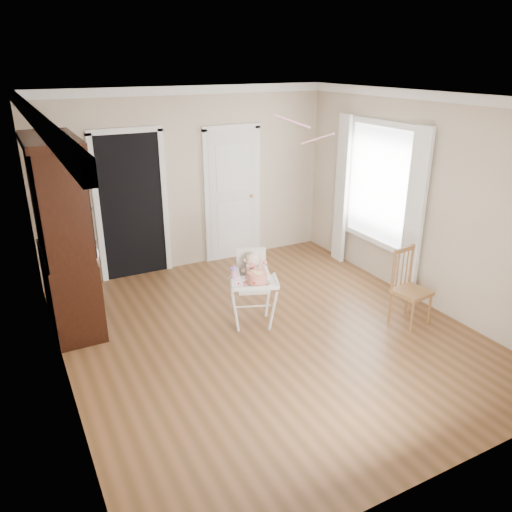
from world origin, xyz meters
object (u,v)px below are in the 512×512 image
sippy_cup (234,273)px  china_cabinet (64,236)px  cake (257,278)px  high_chair (252,280)px  dining_chair (410,289)px

sippy_cup → china_cabinet: bearing=147.7°
cake → sippy_cup: sippy_cup is taller
high_chair → sippy_cup: bearing=-150.6°
sippy_cup → china_cabinet: size_ratio=0.09×
high_chair → cake: bearing=-83.4°
dining_chair → china_cabinet: bearing=145.1°
high_chair → cake: size_ratio=3.40×
sippy_cup → dining_chair: bearing=-21.9°
high_chair → china_cabinet: (-1.93, 1.02, 0.55)m
high_chair → cake: (-0.06, -0.24, 0.14)m
cake → sippy_cup: (-0.20, 0.20, 0.02)m
cake → china_cabinet: (-1.87, 1.26, 0.41)m
sippy_cup → cake: bearing=-45.5°
cake → dining_chair: dining_chair is taller
sippy_cup → dining_chair: dining_chair is taller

